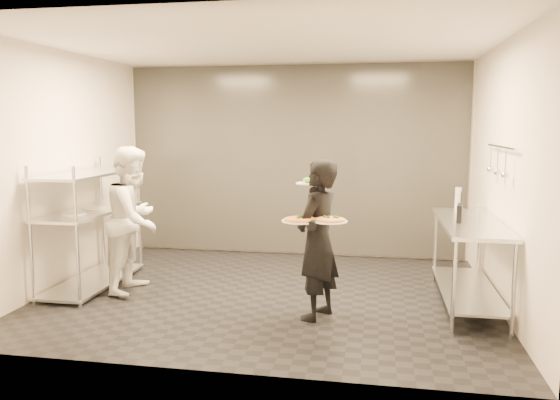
% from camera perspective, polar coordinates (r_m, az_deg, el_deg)
% --- Properties ---
extents(room_shell, '(5.00, 4.00, 2.80)m').
position_cam_1_polar(room_shell, '(7.20, 0.51, 3.73)').
color(room_shell, black).
rests_on(room_shell, ground).
extents(pass_rack, '(0.60, 1.60, 1.50)m').
position_cam_1_polar(pass_rack, '(6.88, -19.18, -2.21)').
color(pass_rack, '#B1B4B8').
rests_on(pass_rack, ground).
extents(prep_counter, '(0.60, 1.80, 0.92)m').
position_cam_1_polar(prep_counter, '(6.12, 19.15, -4.80)').
color(prep_counter, '#B1B4B8').
rests_on(prep_counter, ground).
extents(utensil_rail, '(0.07, 1.20, 0.31)m').
position_cam_1_polar(utensil_rail, '(6.04, 21.87, 3.73)').
color(utensil_rail, '#B1B4B8').
rests_on(utensil_rail, room_shell).
extents(waiter, '(0.57, 0.68, 1.59)m').
position_cam_1_polar(waiter, '(5.41, 3.96, -4.17)').
color(waiter, black).
rests_on(waiter, ground).
extents(chef, '(0.65, 0.83, 1.68)m').
position_cam_1_polar(chef, '(6.52, -14.98, -1.96)').
color(chef, white).
rests_on(chef, ground).
extents(pizza_plate_near, '(0.35, 0.35, 0.05)m').
position_cam_1_polar(pizza_plate_near, '(5.16, 2.11, -2.09)').
color(pizza_plate_near, white).
rests_on(pizza_plate_near, waiter).
extents(pizza_plate_far, '(0.32, 0.32, 0.05)m').
position_cam_1_polar(pizza_plate_far, '(5.13, 5.27, -2.11)').
color(pizza_plate_far, white).
rests_on(pizza_plate_far, waiter).
extents(salad_plate, '(0.27, 0.27, 0.07)m').
position_cam_1_polar(salad_plate, '(5.59, 3.04, 1.95)').
color(salad_plate, white).
rests_on(salad_plate, waiter).
extents(pos_monitor, '(0.09, 0.26, 0.18)m').
position_cam_1_polar(pos_monitor, '(5.99, 18.25, -1.28)').
color(pos_monitor, black).
rests_on(pos_monitor, prep_counter).
extents(bottle_green, '(0.07, 0.07, 0.27)m').
position_cam_1_polar(bottle_green, '(6.83, 18.11, 0.17)').
color(bottle_green, gray).
rests_on(bottle_green, prep_counter).
extents(bottle_clear, '(0.05, 0.05, 0.18)m').
position_cam_1_polar(bottle_clear, '(6.07, 20.07, -1.27)').
color(bottle_clear, gray).
rests_on(bottle_clear, prep_counter).
extents(bottle_dark, '(0.06, 0.06, 0.21)m').
position_cam_1_polar(bottle_dark, '(6.83, 18.21, -0.07)').
color(bottle_dark, black).
rests_on(bottle_dark, prep_counter).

